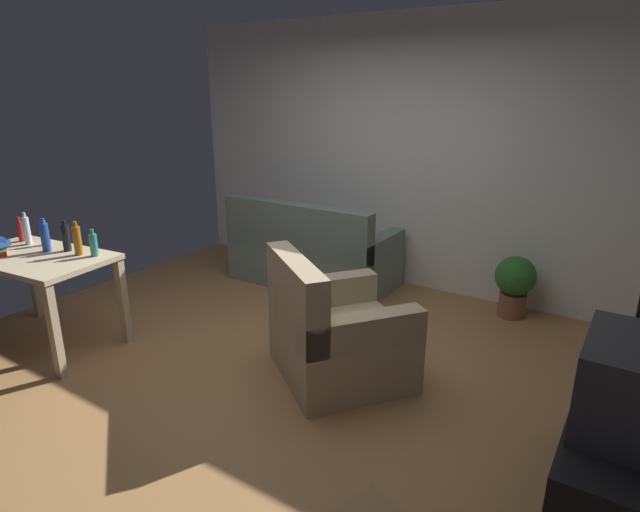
# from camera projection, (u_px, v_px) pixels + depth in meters

# --- Properties ---
(ground_plane) EXTENTS (5.20, 4.40, 0.02)m
(ground_plane) POSITION_uv_depth(u_px,v_px,m) (273.00, 366.00, 3.92)
(ground_plane) COLOR #9E7042
(wall_rear) EXTENTS (5.20, 0.10, 2.70)m
(wall_rear) POSITION_uv_depth(u_px,v_px,m) (403.00, 155.00, 5.25)
(wall_rear) COLOR silver
(wall_rear) RESTS_ON ground_plane
(couch) EXTENTS (1.70, 0.84, 0.92)m
(couch) POSITION_uv_depth(u_px,v_px,m) (311.00, 256.00, 5.46)
(couch) COLOR slate
(couch) RESTS_ON ground_plane
(tv_stand) EXTENTS (0.44, 1.10, 0.48)m
(tv_stand) POSITION_uv_depth(u_px,v_px,m) (611.00, 468.00, 2.51)
(tv_stand) COLOR black
(tv_stand) RESTS_ON ground_plane
(tv) EXTENTS (0.41, 0.60, 0.44)m
(tv) POSITION_uv_depth(u_px,v_px,m) (629.00, 386.00, 2.37)
(tv) COLOR #2D2D33
(tv) RESTS_ON tv_stand
(desk) EXTENTS (1.27, 0.82, 0.76)m
(desk) POSITION_uv_depth(u_px,v_px,m) (37.00, 268.00, 4.06)
(desk) COLOR #C6B28E
(desk) RESTS_ON ground_plane
(potted_plant) EXTENTS (0.36, 0.36, 0.57)m
(potted_plant) POSITION_uv_depth(u_px,v_px,m) (515.00, 282.00, 4.66)
(potted_plant) COLOR brown
(potted_plant) RESTS_ON ground_plane
(armchair) EXTENTS (1.22, 1.21, 0.92)m
(armchair) POSITION_uv_depth(u_px,v_px,m) (334.00, 335.00, 3.69)
(armchair) COLOR tan
(armchair) RESTS_ON ground_plane
(bottle_red) EXTENTS (0.05, 0.05, 0.21)m
(bottle_red) POSITION_uv_depth(u_px,v_px,m) (20.00, 231.00, 4.36)
(bottle_red) COLOR #AD2323
(bottle_red) RESTS_ON desk
(bottle_clear) EXTENTS (0.05, 0.05, 0.27)m
(bottle_clear) POSITION_uv_depth(u_px,v_px,m) (27.00, 230.00, 4.26)
(bottle_clear) COLOR silver
(bottle_clear) RESTS_ON desk
(bottle_squat) EXTENTS (0.05, 0.05, 0.21)m
(bottle_squat) POSITION_uv_depth(u_px,v_px,m) (46.00, 234.00, 4.26)
(bottle_squat) COLOR #BCB24C
(bottle_squat) RESTS_ON desk
(bottle_blue) EXTENTS (0.07, 0.07, 0.27)m
(bottle_blue) POSITION_uv_depth(u_px,v_px,m) (45.00, 237.00, 4.08)
(bottle_blue) COLOR #2347A3
(bottle_blue) RESTS_ON desk
(bottle_dark) EXTENTS (0.06, 0.06, 0.25)m
(bottle_dark) POSITION_uv_depth(u_px,v_px,m) (66.00, 238.00, 4.09)
(bottle_dark) COLOR black
(bottle_dark) RESTS_ON desk
(bottle_amber) EXTENTS (0.06, 0.06, 0.27)m
(bottle_amber) POSITION_uv_depth(u_px,v_px,m) (77.00, 240.00, 3.99)
(bottle_amber) COLOR #9E6019
(bottle_amber) RESTS_ON desk
(bottle_tall) EXTENTS (0.06, 0.06, 0.22)m
(bottle_tall) POSITION_uv_depth(u_px,v_px,m) (94.00, 245.00, 3.97)
(bottle_tall) COLOR teal
(bottle_tall) RESTS_ON desk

